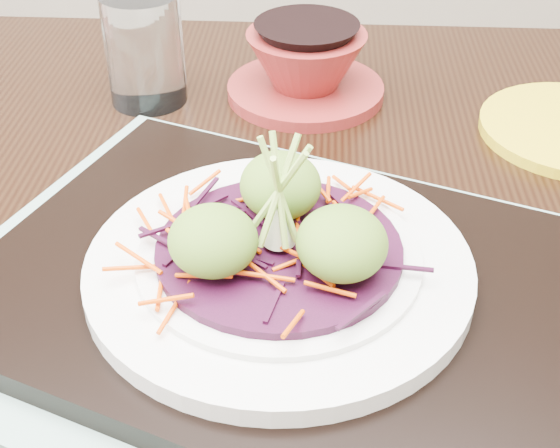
{
  "coord_description": "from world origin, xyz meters",
  "views": [
    {
      "loc": [
        0.08,
        -0.4,
        1.16
      ],
      "look_at": [
        0.06,
        0.02,
        0.85
      ],
      "focal_mm": 50.0,
      "sensor_mm": 36.0,
      "label": 1
    }
  ],
  "objects_px": {
    "serving_tray": "(279,285)",
    "water_glass": "(145,49)",
    "dining_table": "(267,336)",
    "white_plate": "(279,265)",
    "terracotta_bowl_set": "(306,68)"
  },
  "relations": [
    {
      "from": "dining_table",
      "to": "white_plate",
      "type": "bearing_deg",
      "value": -78.36
    },
    {
      "from": "dining_table",
      "to": "serving_tray",
      "type": "bearing_deg",
      "value": -78.36
    },
    {
      "from": "white_plate",
      "to": "water_glass",
      "type": "bearing_deg",
      "value": 115.31
    },
    {
      "from": "serving_tray",
      "to": "dining_table",
      "type": "bearing_deg",
      "value": 122.88
    },
    {
      "from": "water_glass",
      "to": "white_plate",
      "type": "bearing_deg",
      "value": -64.69
    },
    {
      "from": "dining_table",
      "to": "white_plate",
      "type": "height_order",
      "value": "white_plate"
    },
    {
      "from": "white_plate",
      "to": "terracotta_bowl_set",
      "type": "bearing_deg",
      "value": 86.92
    },
    {
      "from": "white_plate",
      "to": "water_glass",
      "type": "distance_m",
      "value": 0.32
    },
    {
      "from": "white_plate",
      "to": "water_glass",
      "type": "height_order",
      "value": "water_glass"
    },
    {
      "from": "terracotta_bowl_set",
      "to": "water_glass",
      "type": "bearing_deg",
      "value": -174.77
    },
    {
      "from": "serving_tray",
      "to": "water_glass",
      "type": "relative_size",
      "value": 3.71
    },
    {
      "from": "dining_table",
      "to": "terracotta_bowl_set",
      "type": "height_order",
      "value": "terracotta_bowl_set"
    },
    {
      "from": "white_plate",
      "to": "terracotta_bowl_set",
      "type": "distance_m",
      "value": 0.31
    },
    {
      "from": "terracotta_bowl_set",
      "to": "dining_table",
      "type": "bearing_deg",
      "value": -97.06
    },
    {
      "from": "white_plate",
      "to": "terracotta_bowl_set",
      "type": "height_order",
      "value": "terracotta_bowl_set"
    }
  ]
}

